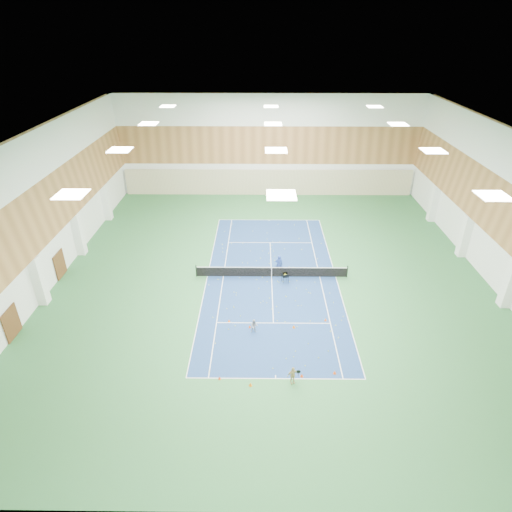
# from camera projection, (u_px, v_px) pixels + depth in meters

# --- Properties ---
(ground) EXTENTS (40.00, 40.00, 0.00)m
(ground) POSITION_uv_depth(u_px,v_px,m) (272.00, 277.00, 36.48)
(ground) COLOR #2B6635
(ground) RESTS_ON ground
(room_shell) EXTENTS (36.00, 40.00, 12.00)m
(room_shell) POSITION_uv_depth(u_px,v_px,m) (273.00, 212.00, 33.59)
(room_shell) COLOR white
(room_shell) RESTS_ON ground
(wood_cladding) EXTENTS (36.00, 40.00, 8.00)m
(wood_cladding) POSITION_uv_depth(u_px,v_px,m) (273.00, 187.00, 32.62)
(wood_cladding) COLOR #A06B3B
(wood_cladding) RESTS_ON room_shell
(ceiling_light_grid) EXTENTS (21.40, 25.40, 0.06)m
(ceiling_light_grid) POSITION_uv_depth(u_px,v_px,m) (274.00, 136.00, 30.73)
(ceiling_light_grid) COLOR white
(ceiling_light_grid) RESTS_ON room_shell
(court_surface) EXTENTS (10.97, 23.77, 0.01)m
(court_surface) POSITION_uv_depth(u_px,v_px,m) (272.00, 277.00, 36.48)
(court_surface) COLOR navy
(court_surface) RESTS_ON ground
(tennis_balls_scatter) EXTENTS (10.57, 22.77, 0.07)m
(tennis_balls_scatter) POSITION_uv_depth(u_px,v_px,m) (272.00, 276.00, 36.46)
(tennis_balls_scatter) COLOR #C3D223
(tennis_balls_scatter) RESTS_ON ground
(tennis_net) EXTENTS (12.80, 0.10, 1.10)m
(tennis_net) POSITION_uv_depth(u_px,v_px,m) (272.00, 271.00, 36.21)
(tennis_net) COLOR black
(tennis_net) RESTS_ON ground
(back_curtain) EXTENTS (35.40, 0.16, 3.20)m
(back_curtain) POSITION_uv_depth(u_px,v_px,m) (268.00, 182.00, 53.01)
(back_curtain) COLOR #C6B793
(back_curtain) RESTS_ON ground
(door_left_a) EXTENTS (0.08, 1.80, 2.20)m
(door_left_a) POSITION_uv_depth(u_px,v_px,m) (12.00, 323.00, 29.10)
(door_left_a) COLOR #593319
(door_left_a) RESTS_ON ground
(door_left_b) EXTENTS (0.08, 1.80, 2.20)m
(door_left_b) POSITION_uv_depth(u_px,v_px,m) (60.00, 264.00, 36.11)
(door_left_b) COLOR #593319
(door_left_b) RESTS_ON ground
(coach) EXTENTS (0.68, 0.48, 1.77)m
(coach) POSITION_uv_depth(u_px,v_px,m) (279.00, 264.00, 36.57)
(coach) COLOR #203B96
(coach) RESTS_ON ground
(child_court) EXTENTS (0.52, 0.41, 1.05)m
(child_court) POSITION_uv_depth(u_px,v_px,m) (254.00, 326.00, 29.73)
(child_court) COLOR #94949C
(child_court) RESTS_ON ground
(child_apron) EXTENTS (0.77, 0.53, 1.21)m
(child_apron) POSITION_uv_depth(u_px,v_px,m) (293.00, 375.00, 25.49)
(child_apron) COLOR tan
(child_apron) RESTS_ON ground
(ball_cart) EXTENTS (0.64, 0.64, 0.92)m
(ball_cart) POSITION_uv_depth(u_px,v_px,m) (285.00, 278.00, 35.44)
(ball_cart) COLOR black
(ball_cart) RESTS_ON ground
(cone_svc_a) EXTENTS (0.19, 0.19, 0.21)m
(cone_svc_a) POSITION_uv_depth(u_px,v_px,m) (229.00, 321.00, 30.95)
(cone_svc_a) COLOR #FF590D
(cone_svc_a) RESTS_ON ground
(cone_svc_b) EXTENTS (0.19, 0.19, 0.21)m
(cone_svc_b) POSITION_uv_depth(u_px,v_px,m) (250.00, 326.00, 30.37)
(cone_svc_b) COLOR #FF420D
(cone_svc_b) RESTS_ON ground
(cone_svc_c) EXTENTS (0.23, 0.23, 0.25)m
(cone_svc_c) POSITION_uv_depth(u_px,v_px,m) (294.00, 326.00, 30.34)
(cone_svc_c) COLOR orange
(cone_svc_c) RESTS_ON ground
(cone_svc_d) EXTENTS (0.19, 0.19, 0.21)m
(cone_svc_d) POSITION_uv_depth(u_px,v_px,m) (325.00, 319.00, 31.07)
(cone_svc_d) COLOR #FF5C0D
(cone_svc_d) RESTS_ON ground
(cone_base_a) EXTENTS (0.19, 0.19, 0.20)m
(cone_base_a) POSITION_uv_depth(u_px,v_px,m) (219.00, 378.00, 25.99)
(cone_base_a) COLOR red
(cone_base_a) RESTS_ON ground
(cone_base_b) EXTENTS (0.22, 0.22, 0.24)m
(cone_base_b) POSITION_uv_depth(u_px,v_px,m) (250.00, 384.00, 25.51)
(cone_base_b) COLOR orange
(cone_base_b) RESTS_ON ground
(cone_base_c) EXTENTS (0.21, 0.21, 0.23)m
(cone_base_c) POSITION_uv_depth(u_px,v_px,m) (302.00, 375.00, 26.16)
(cone_base_c) COLOR #D93D0B
(cone_base_c) RESTS_ON ground
(cone_base_d) EXTENTS (0.22, 0.22, 0.24)m
(cone_base_d) POSITION_uv_depth(u_px,v_px,m) (335.00, 372.00, 26.39)
(cone_base_d) COLOR #EC4B0C
(cone_base_d) RESTS_ON ground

